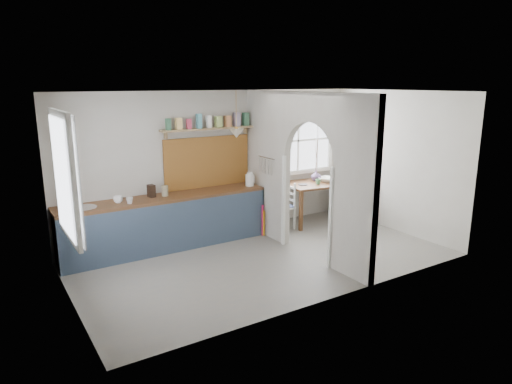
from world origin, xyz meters
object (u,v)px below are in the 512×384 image
chair_right (348,192)px  dining_table (317,202)px  chair_left (281,206)px  kettle (250,179)px  vase (316,176)px

chair_right → dining_table: bearing=109.3°
chair_left → chair_right: 1.77m
kettle → vase: 1.59m
vase → dining_table: bearing=-117.9°
chair_left → dining_table: bearing=89.1°
dining_table → vase: size_ratio=6.13×
dining_table → chair_right: chair_right is taller
chair_right → chair_left: bearing=106.9°
dining_table → vase: (0.08, 0.15, 0.51)m
dining_table → vase: 0.54m
chair_right → vase: 0.93m
dining_table → chair_right: bearing=11.5°
dining_table → chair_left: size_ratio=1.43×
chair_right → kettle: size_ratio=3.80×
chair_left → kettle: bearing=-99.3°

